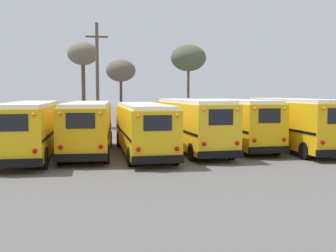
# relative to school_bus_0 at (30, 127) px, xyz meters

# --- Properties ---
(ground_plane) EXTENTS (160.00, 160.00, 0.00)m
(ground_plane) POSITION_rel_school_bus_0_xyz_m (7.87, 0.87, -1.68)
(ground_plane) COLOR #5B5956
(school_bus_0) EXTENTS (2.64, 10.80, 3.07)m
(school_bus_0) POSITION_rel_school_bus_0_xyz_m (0.00, 0.00, 0.00)
(school_bus_0) COLOR yellow
(school_bus_0) RESTS_ON ground
(school_bus_1) EXTENTS (3.06, 10.03, 3.04)m
(school_bus_1) POSITION_rel_school_bus_0_xyz_m (3.15, 0.80, -0.02)
(school_bus_1) COLOR #EAAA0F
(school_bus_1) RESTS_ON ground
(school_bus_2) EXTENTS (2.69, 10.43, 2.95)m
(school_bus_2) POSITION_rel_school_bus_0_xyz_m (6.30, -0.09, -0.07)
(school_bus_2) COLOR yellow
(school_bus_2) RESTS_ON ground
(school_bus_3) EXTENTS (2.94, 10.33, 3.18)m
(school_bus_3) POSITION_rel_school_bus_0_xyz_m (9.45, 0.92, 0.04)
(school_bus_3) COLOR yellow
(school_bus_3) RESTS_ON ground
(school_bus_4) EXTENTS (2.77, 10.02, 3.15)m
(school_bus_4) POSITION_rel_school_bus_0_xyz_m (12.60, 1.96, 0.02)
(school_bus_4) COLOR yellow
(school_bus_4) RESTS_ON ground
(school_bus_5) EXTENTS (2.71, 9.74, 3.22)m
(school_bus_5) POSITION_rel_school_bus_0_xyz_m (15.75, 0.12, 0.06)
(school_bus_5) COLOR yellow
(school_bus_5) RESTS_ON ground
(utility_pole) EXTENTS (1.80, 0.27, 9.21)m
(utility_pole) POSITION_rel_school_bus_0_xyz_m (3.76, 10.67, 3.10)
(utility_pole) COLOR brown
(utility_pole) RESTS_ON ground
(bare_tree_0) EXTENTS (3.16, 3.16, 8.78)m
(bare_tree_0) POSITION_rel_school_bus_0_xyz_m (2.38, 20.00, 5.73)
(bare_tree_0) COLOR brown
(bare_tree_0) RESTS_ON ground
(bare_tree_1) EXTENTS (2.84, 2.84, 6.77)m
(bare_tree_1) POSITION_rel_school_bus_0_xyz_m (6.02, 16.66, 3.97)
(bare_tree_1) COLOR #473323
(bare_tree_1) RESTS_ON ground
(bare_tree_2) EXTENTS (3.59, 3.59, 8.48)m
(bare_tree_2) POSITION_rel_school_bus_0_xyz_m (12.97, 18.01, 5.40)
(bare_tree_2) COLOR brown
(bare_tree_2) RESTS_ON ground
(fence_line) EXTENTS (23.81, 0.06, 1.42)m
(fence_line) POSITION_rel_school_bus_0_xyz_m (7.87, 8.97, -0.68)
(fence_line) COLOR #939399
(fence_line) RESTS_ON ground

